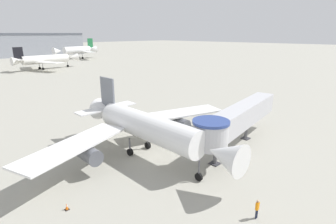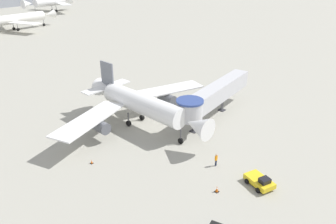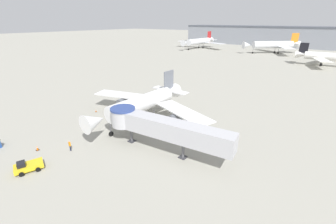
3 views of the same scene
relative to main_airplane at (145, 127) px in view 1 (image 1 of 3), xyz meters
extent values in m
plane|color=#9E9B8E|center=(0.07, -1.16, -3.82)|extent=(800.00, 800.00, 0.00)
cylinder|color=white|center=(-0.01, -0.65, 0.13)|extent=(3.54, 15.70, 3.25)
cone|color=white|center=(-0.21, -11.56, 0.13)|extent=(3.32, 3.64, 3.25)
cone|color=white|center=(0.15, 8.31, 0.13)|extent=(3.34, 4.94, 3.25)
cube|color=white|center=(-8.24, 2.05, -0.44)|extent=(13.84, 7.56, 0.22)
cube|color=white|center=(8.31, 1.75, -0.44)|extent=(13.82, 7.98, 0.22)
cube|color=slate|center=(0.15, 8.07, 3.06)|extent=(0.30, 3.14, 4.23)
cube|color=white|center=(0.16, 8.56, 0.70)|extent=(9.08, 2.36, 0.18)
cylinder|color=#565960|center=(-7.19, 1.06, -1.59)|extent=(1.85, 3.17, 1.79)
cylinder|color=#565960|center=(7.22, 0.79, -1.59)|extent=(1.85, 3.17, 1.79)
cylinder|color=#4C4C51|center=(-0.16, -8.60, -2.43)|extent=(0.18, 0.18, 1.87)
cylinder|color=black|center=(-0.16, -8.60, -3.37)|extent=(0.28, 0.90, 0.90)
cylinder|color=#4C4C51|center=(-1.44, 1.33, -2.43)|extent=(0.22, 0.22, 1.87)
cylinder|color=black|center=(-1.44, 1.33, -3.37)|extent=(0.42, 0.91, 0.90)
cylinder|color=#4C4C51|center=(1.49, 1.28, -2.43)|extent=(0.22, 0.22, 1.87)
cylinder|color=black|center=(1.49, 1.28, -3.37)|extent=(0.42, 0.91, 0.90)
cube|color=#B7B7BC|center=(11.94, -6.75, 0.33)|extent=(18.90, 4.88, 2.80)
cylinder|color=#B7B7BC|center=(2.65, -7.90, 0.33)|extent=(3.90, 3.90, 2.80)
cylinder|color=navy|center=(2.65, -7.90, 1.88)|extent=(4.10, 4.10, 0.30)
cylinder|color=#56565B|center=(4.14, -7.71, -2.45)|extent=(0.44, 0.44, 2.74)
cube|color=#333338|center=(4.14, -7.71, -3.76)|extent=(1.10, 1.10, 0.12)
cylinder|color=#56565B|center=(13.80, -6.52, -2.45)|extent=(0.44, 0.44, 2.74)
cube|color=#333338|center=(13.80, -6.52, -3.76)|extent=(1.10, 1.10, 0.12)
cube|color=black|center=(-11.98, -3.17, -3.80)|extent=(0.37, 0.37, 0.04)
cone|color=orange|center=(-11.98, -3.17, -3.49)|extent=(0.25, 0.25, 0.58)
cylinder|color=white|center=(-11.98, -3.17, -3.42)|extent=(0.14, 0.14, 0.07)
cylinder|color=#1E2338|center=(-1.37, -15.67, -3.39)|extent=(0.13, 0.13, 0.86)
cylinder|color=#1E2338|center=(-1.55, -15.66, -3.39)|extent=(0.13, 0.13, 0.86)
cube|color=orange|center=(-1.46, -15.67, -2.61)|extent=(0.35, 0.21, 0.68)
sphere|color=tan|center=(-1.46, -15.67, -2.15)|extent=(0.23, 0.23, 0.23)
cylinder|color=white|center=(25.28, 92.96, 0.47)|extent=(19.32, 4.41, 3.48)
cone|color=white|center=(38.16, 93.59, 0.47)|extent=(3.99, 3.66, 3.48)
cone|color=white|center=(14.49, 92.44, 0.47)|extent=(5.38, 3.73, 3.48)
cube|color=white|center=(23.23, 85.12, -0.14)|extent=(8.48, 12.82, 0.22)
cube|color=white|center=(22.48, 100.57, -0.14)|extent=(7.50, 12.76, 0.22)
cube|color=black|center=(14.75, 92.45, 3.60)|extent=(3.68, 0.42, 4.52)
cube|color=white|center=(14.23, 92.42, 1.08)|extent=(2.96, 8.27, 0.18)
cylinder|color=#4C4C51|center=(34.81, 93.43, -2.27)|extent=(0.18, 0.18, 2.00)
cylinder|color=black|center=(34.81, 93.43, -3.27)|extent=(1.11, 0.31, 1.10)
cylinder|color=#4C4C51|center=(22.96, 91.28, -2.27)|extent=(0.22, 0.22, 2.00)
cylinder|color=black|center=(22.96, 91.28, -3.27)|extent=(1.12, 0.45, 1.10)
cylinder|color=#4C4C51|center=(22.81, 94.41, -2.27)|extent=(0.22, 0.22, 2.00)
cylinder|color=black|center=(22.81, 94.41, -3.27)|extent=(1.12, 0.45, 1.10)
cylinder|color=white|center=(57.88, 127.99, 1.36)|extent=(16.54, 5.06, 4.30)
cone|color=white|center=(45.63, 127.42, 1.36)|extent=(4.93, 4.52, 4.30)
cone|color=white|center=(67.56, 128.44, 1.36)|extent=(6.65, 4.60, 4.30)
cube|color=white|center=(59.99, 136.70, 0.60)|extent=(8.68, 13.64, 0.22)
cube|color=white|center=(60.79, 119.51, 0.60)|extent=(7.67, 13.62, 0.22)
cube|color=#1E6638|center=(67.24, 128.42, 5.23)|extent=(3.59, 0.41, 5.60)
cube|color=white|center=(67.88, 128.45, 2.11)|extent=(2.91, 8.89, 0.18)
cylinder|color=#4C4C51|center=(49.22, 127.59, -2.03)|extent=(0.18, 0.18, 2.48)
cylinder|color=black|center=(49.22, 127.59, -3.27)|extent=(1.11, 0.31, 1.10)
cylinder|color=#4C4C51|center=(59.84, 130.02, -2.03)|extent=(0.22, 0.22, 2.48)
cylinder|color=black|center=(59.84, 130.02, -3.27)|extent=(1.12, 0.45, 1.10)
cylinder|color=#4C4C51|center=(60.02, 126.15, -2.03)|extent=(0.22, 0.22, 2.48)
cylinder|color=black|center=(60.02, 126.15, -3.27)|extent=(1.12, 0.45, 1.10)
camera|label=1|loc=(-19.86, -23.19, 11.08)|focal=28.00mm
camera|label=2|loc=(-32.27, -35.02, 20.58)|focal=35.00mm
camera|label=3|loc=(29.37, -30.75, 15.35)|focal=24.00mm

